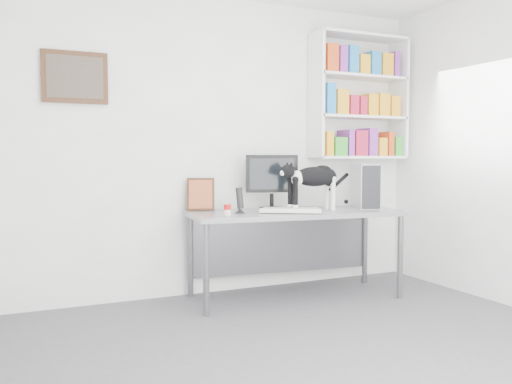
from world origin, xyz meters
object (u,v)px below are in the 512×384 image
(soup_can, at_px, (227,210))
(desk, at_px, (295,254))
(monitor, at_px, (272,182))
(keyboard, at_px, (291,210))
(cat, at_px, (313,188))
(pc_tower, at_px, (365,186))
(leaning_print, at_px, (201,194))
(bookshelf, at_px, (359,97))
(speaker, at_px, (240,200))

(soup_can, bearing_deg, desk, 7.63)
(monitor, height_order, keyboard, monitor)
(cat, bearing_deg, soup_can, 173.96)
(monitor, relative_size, pc_tower, 1.24)
(keyboard, height_order, soup_can, soup_can)
(desk, distance_m, cat, 0.61)
(monitor, xyz_separation_m, leaning_print, (-0.62, 0.16, -0.10))
(desk, xyz_separation_m, leaning_print, (-0.75, 0.37, 0.54))
(bookshelf, bearing_deg, pc_tower, -116.15)
(keyboard, xyz_separation_m, pc_tower, (0.86, 0.13, 0.18))
(desk, bearing_deg, speaker, -174.61)
(desk, bearing_deg, cat, -25.19)
(leaning_print, bearing_deg, soup_can, -60.60)
(pc_tower, relative_size, leaning_print, 1.34)
(desk, distance_m, pc_tower, 0.95)
(pc_tower, height_order, soup_can, pc_tower)
(keyboard, bearing_deg, cat, 41.73)
(pc_tower, xyz_separation_m, soup_can, (-1.43, -0.09, -0.16))
(speaker, bearing_deg, monitor, 8.41)
(bookshelf, height_order, soup_can, bookshelf)
(leaning_print, bearing_deg, monitor, 5.86)
(monitor, height_order, soup_can, monitor)
(soup_can, bearing_deg, cat, 0.51)
(pc_tower, xyz_separation_m, speaker, (-1.27, 0.01, -0.09))
(desk, distance_m, leaning_print, 1.00)
(bookshelf, height_order, pc_tower, bookshelf)
(keyboard, height_order, cat, cat)
(bookshelf, relative_size, cat, 1.87)
(monitor, height_order, pc_tower, monitor)
(leaning_print, xyz_separation_m, soup_can, (0.07, -0.46, -0.11))
(desk, relative_size, speaker, 8.18)
(keyboard, bearing_deg, leaning_print, 173.45)
(pc_tower, relative_size, speaker, 1.78)
(pc_tower, bearing_deg, desk, -160.23)
(monitor, xyz_separation_m, speaker, (-0.40, -0.20, -0.14))
(monitor, bearing_deg, leaning_print, -178.09)
(soup_can, bearing_deg, pc_tower, 3.68)
(monitor, relative_size, keyboard, 0.97)
(monitor, distance_m, keyboard, 0.41)
(speaker, height_order, leaning_print, leaning_print)
(soup_can, bearing_deg, speaker, 33.48)
(desk, height_order, monitor, monitor)
(bookshelf, relative_size, keyboard, 2.39)
(bookshelf, height_order, leaning_print, bookshelf)
(leaning_print, xyz_separation_m, cat, (0.89, -0.45, 0.05))
(monitor, bearing_deg, bookshelf, 23.90)
(bookshelf, bearing_deg, speaker, -166.92)
(speaker, bearing_deg, leaning_print, 104.47)
(bookshelf, distance_m, cat, 1.24)
(leaning_print, distance_m, soup_can, 0.48)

